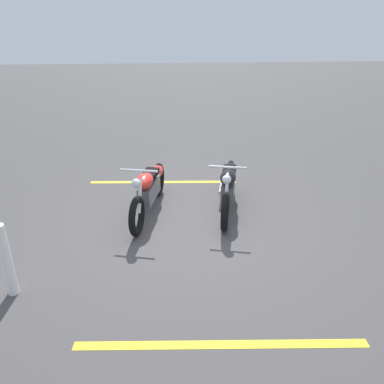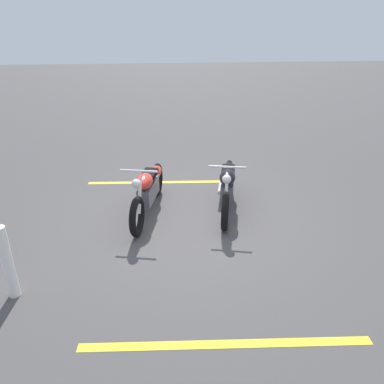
{
  "view_description": "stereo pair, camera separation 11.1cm",
  "coord_description": "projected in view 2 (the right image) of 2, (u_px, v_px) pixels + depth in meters",
  "views": [
    {
      "loc": [
        5.65,
        -0.55,
        3.16
      ],
      "look_at": [
        0.15,
        0.0,
        0.65
      ],
      "focal_mm": 34.48,
      "sensor_mm": 36.0,
      "label": 1
    },
    {
      "loc": [
        5.64,
        -0.66,
        3.16
      ],
      "look_at": [
        0.15,
        0.0,
        0.65
      ],
      "focal_mm": 34.48,
      "sensor_mm": 36.0,
      "label": 2
    }
  ],
  "objects": [
    {
      "name": "parking_stripe_mid",
      "position": [
        226.0,
        344.0,
        4.0
      ],
      "size": [
        0.39,
        3.2,
        0.01
      ],
      "primitive_type": "cube",
      "rotation": [
        0.0,
        0.0,
        1.48
      ],
      "color": "yellow",
      "rests_on": "ground"
    },
    {
      "name": "bollard_post",
      "position": [
        7.0,
        263.0,
        4.52
      ],
      "size": [
        0.14,
        0.14,
        1.0
      ],
      "primitive_type": "cylinder",
      "color": "white",
      "rests_on": "ground"
    },
    {
      "name": "motorcycle_dark_foreground",
      "position": [
        227.0,
        185.0,
        6.83
      ],
      "size": [
        2.19,
        0.76,
        1.04
      ],
      "rotation": [
        0.0,
        0.0,
        -0.25
      ],
      "color": "black",
      "rests_on": "ground"
    },
    {
      "name": "ground_plane",
      "position": [
        191.0,
        222.0,
        6.48
      ],
      "size": [
        60.0,
        60.0,
        0.0
      ],
      "primitive_type": "plane",
      "color": "#474444"
    },
    {
      "name": "motorcycle_bright_foreground",
      "position": [
        148.0,
        189.0,
        6.66
      ],
      "size": [
        2.19,
        0.76,
        1.04
      ],
      "rotation": [
        0.0,
        0.0,
        -0.24
      ],
      "color": "black",
      "rests_on": "ground"
    },
    {
      "name": "parking_stripe_near",
      "position": [
        162.0,
        182.0,
        8.12
      ],
      "size": [
        0.39,
        3.2,
        0.01
      ],
      "primitive_type": "cube",
      "rotation": [
        0.0,
        0.0,
        1.48
      ],
      "color": "yellow",
      "rests_on": "ground"
    }
  ]
}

